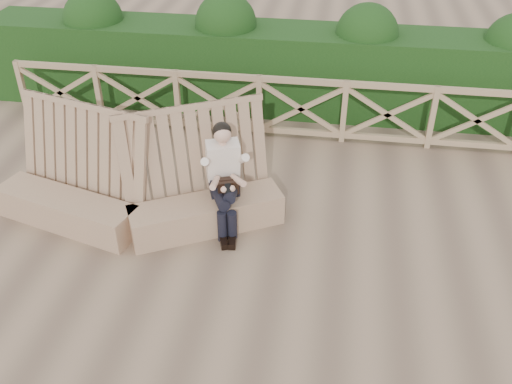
# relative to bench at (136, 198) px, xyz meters

# --- Properties ---
(ground) EXTENTS (60.00, 60.00, 0.00)m
(ground) POSITION_rel_bench_xyz_m (1.96, -0.74, -0.39)
(ground) COLOR brown
(ground) RESTS_ON ground
(bench) EXTENTS (3.95, 1.64, 1.57)m
(bench) POSITION_rel_bench_xyz_m (0.00, 0.00, 0.00)
(bench) COLOR #906E52
(bench) RESTS_ON ground
(woman) EXTENTS (0.57, 0.97, 1.47)m
(woman) POSITION_rel_bench_xyz_m (1.18, 0.18, 0.38)
(woman) COLOR black
(woman) RESTS_ON ground
(guardrail) EXTENTS (10.10, 0.09, 1.10)m
(guardrail) POSITION_rel_bench_xyz_m (1.96, 2.76, 0.16)
(guardrail) COLOR #937C55
(guardrail) RESTS_ON ground
(hedge) EXTENTS (12.00, 1.20, 1.50)m
(hedge) POSITION_rel_bench_xyz_m (1.96, 3.96, 0.36)
(hedge) COLOR black
(hedge) RESTS_ON ground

